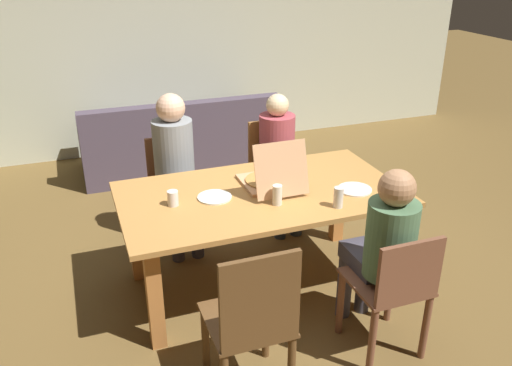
% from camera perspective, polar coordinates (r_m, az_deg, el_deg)
% --- Properties ---
extents(ground_plane, '(20.00, 20.00, 0.00)m').
position_cam_1_polar(ground_plane, '(4.06, 0.49, -10.72)').
color(ground_plane, brown).
extents(back_wall, '(7.96, 0.12, 2.75)m').
position_cam_1_polar(back_wall, '(6.49, -9.79, 15.58)').
color(back_wall, beige).
rests_on(back_wall, ground).
extents(dining_table, '(1.95, 1.07, 0.76)m').
position_cam_1_polar(dining_table, '(3.72, 0.53, -2.53)').
color(dining_table, '#B97F3F').
rests_on(dining_table, ground).
extents(chair_0, '(0.41, 0.42, 0.91)m').
position_cam_1_polar(chair_0, '(4.75, 1.82, 1.85)').
color(chair_0, '#905F2C').
rests_on(chair_0, ground).
extents(person_0, '(0.31, 0.50, 1.19)m').
position_cam_1_polar(person_0, '(4.56, 2.53, 3.39)').
color(person_0, '#303B4D').
rests_on(person_0, ground).
extents(chair_1, '(0.42, 0.43, 0.87)m').
position_cam_1_polar(chair_1, '(4.52, -8.85, 0.14)').
color(chair_1, brown).
rests_on(chair_1, ground).
extents(person_1, '(0.32, 0.55, 1.28)m').
position_cam_1_polar(person_1, '(4.29, -8.67, 2.49)').
color(person_1, '#3A394C').
rests_on(person_1, ground).
extents(chair_2, '(0.43, 0.44, 0.86)m').
position_cam_1_polar(chair_2, '(3.28, 14.56, -10.97)').
color(chair_2, brown).
rests_on(chair_2, ground).
extents(person_2, '(0.30, 0.54, 1.21)m').
position_cam_1_polar(person_2, '(3.26, 13.51, -6.26)').
color(person_2, '#3F3D49').
rests_on(person_2, ground).
extents(chair_3, '(0.44, 0.45, 1.00)m').
position_cam_1_polar(chair_3, '(2.86, -0.39, -14.75)').
color(chair_3, brown).
rests_on(chair_3, ground).
extents(pizza_box_0, '(0.37, 0.48, 0.38)m').
position_cam_1_polar(pizza_box_0, '(3.74, 1.58, 0.42)').
color(pizza_box_0, tan).
rests_on(pizza_box_0, dining_table).
extents(plate_0, '(0.23, 0.23, 0.01)m').
position_cam_1_polar(plate_0, '(3.60, -4.49, -1.52)').
color(plate_0, white).
rests_on(plate_0, dining_table).
extents(plate_1, '(0.24, 0.24, 0.01)m').
position_cam_1_polar(plate_1, '(3.76, 10.60, -0.67)').
color(plate_1, white).
rests_on(plate_1, dining_table).
extents(drinking_glass_0, '(0.06, 0.06, 0.14)m').
position_cam_1_polar(drinking_glass_0, '(3.48, 8.87, -1.54)').
color(drinking_glass_0, silver).
rests_on(drinking_glass_0, dining_table).
extents(drinking_glass_1, '(0.07, 0.07, 0.10)m').
position_cam_1_polar(drinking_glass_1, '(3.51, -8.96, -1.63)').
color(drinking_glass_1, silver).
rests_on(drinking_glass_1, dining_table).
extents(drinking_glass_2, '(0.06, 0.06, 0.14)m').
position_cam_1_polar(drinking_glass_2, '(3.47, 2.31, -1.30)').
color(drinking_glass_2, silver).
rests_on(drinking_glass_2, dining_table).
extents(couch, '(2.13, 0.88, 0.83)m').
position_cam_1_polar(couch, '(6.02, -8.21, 4.26)').
color(couch, '#4F4353').
rests_on(couch, ground).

